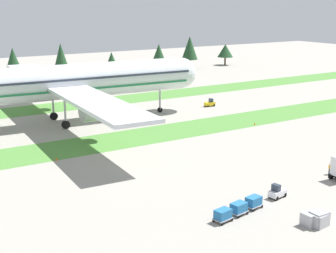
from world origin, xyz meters
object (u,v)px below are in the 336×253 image
Objects in this scene: cargo_dolly_lead at (254,201)px; taxiway_marker_1 at (57,159)px; airliner at (70,81)px; cargo_dolly_third at (223,214)px; uld_container_0 at (311,219)px; ground_crew_marshaller at (330,168)px; taxiway_marker_0 at (255,124)px; uld_container_2 at (319,218)px; uld_container_1 at (317,220)px; pushback_tractor at (210,103)px; uld_container_3 at (319,220)px; cargo_dolly_second at (239,208)px; baggage_tug at (277,192)px.

taxiway_marker_1 is at bearing -165.63° from cargo_dolly_lead.
airliner is 56.52m from cargo_dolly_third.
ground_crew_marshaller is at bearing 33.78° from uld_container_0.
taxiway_marker_0 is at bearing 58.61° from airliner.
uld_container_2 is at bearing 12.42° from cargo_dolly_lead.
ground_crew_marshaller is (23.92, 4.42, 0.03)m from cargo_dolly_third.
taxiway_marker_0 is (29.22, 32.54, -0.67)m from cargo_dolly_lead.
uld_container_1 is at bearing 177.34° from uld_container_2.
pushback_tractor is at bearing 138.11° from cargo_dolly_lead.
uld_container_2 is 0.22m from uld_container_3.
ground_crew_marshaller is 19.05m from uld_container_0.
cargo_dolly_third is (-2.85, -0.52, 0.00)m from cargo_dolly_second.
ground_crew_marshaller is 18.65m from uld_container_2.
cargo_dolly_lead is 1.00× the size of cargo_dolly_third.
airliner is 56.25m from ground_crew_marshaller.
baggage_tug is at bearing 155.31° from pushback_tractor.
uld_container_0 reaches higher than cargo_dolly_lead.
pushback_tractor is 1.34× the size of uld_container_3.
taxiway_marker_0 is at bearing 174.05° from pushback_tractor.
taxiway_marker_1 is at bearing 46.29° from ground_crew_marshaller.
cargo_dolly_second is at bearing 90.00° from cargo_dolly_third.
baggage_tug is 5.03m from cargo_dolly_lead.
taxiway_marker_1 is (-17.66, 39.62, -0.52)m from uld_container_3.
uld_container_2 is at bearing 123.73° from ground_crew_marshaller.
baggage_tug is 1.39× the size of uld_container_1.
airliner reaches higher than uld_container_2.
taxiway_marker_1 is (-8.85, 32.78, -0.68)m from cargo_dolly_third.
pushback_tractor is at bearing 64.18° from uld_container_2.
uld_container_1 is 4.26× the size of taxiway_marker_1.
airliner is at bearing 178.14° from baggage_tug.
uld_container_0 reaches higher than taxiway_marker_1.
cargo_dolly_third is at bearing 0.54° from airliner.
airliner is 27.27m from taxiway_marker_1.
cargo_dolly_lead is at bearing -90.00° from baggage_tug.
uld_container_2 is at bearing -65.74° from taxiway_marker_1.
cargo_dolly_lead is 7.59m from uld_container_0.
uld_container_0 is at bearing 42.34° from cargo_dolly_third.
airliner is 63.56m from uld_container_3.
uld_container_1 reaches higher than taxiway_marker_0.
airliner is at bearing 169.92° from cargo_dolly_second.
airliner is at bearing 145.32° from taxiway_marker_0.
uld_container_1 is at bearing 28.59° from cargo_dolly_second.
cargo_dolly_second is 0.91× the size of pushback_tractor.
taxiway_marker_0 is 1.06× the size of taxiway_marker_1.
uld_container_0 reaches higher than cargo_dolly_third.
ground_crew_marshaller reaches higher than uld_container_2.
cargo_dolly_third is at bearing -90.00° from baggage_tug.
cargo_dolly_second is (-2.85, -0.52, 0.00)m from cargo_dolly_lead.
cargo_dolly_third is (-2.68, -55.88, -8.08)m from airliner.
baggage_tug is at bearing 72.41° from uld_container_0.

